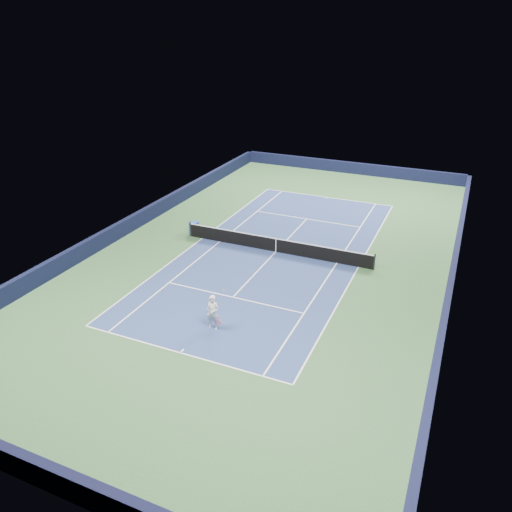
% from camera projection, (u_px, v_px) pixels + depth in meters
% --- Properties ---
extents(ground, '(40.00, 40.00, 0.00)m').
position_uv_depth(ground, '(276.00, 252.00, 32.67)').
color(ground, '#2F542E').
rests_on(ground, ground).
extents(wall_far, '(22.00, 0.35, 1.10)m').
position_uv_depth(wall_far, '(350.00, 168.00, 48.78)').
color(wall_far, black).
rests_on(wall_far, ground).
extents(wall_near, '(22.00, 0.35, 1.10)m').
position_uv_depth(wall_near, '(50.00, 476.00, 16.08)').
color(wall_near, black).
rests_on(wall_near, ground).
extents(wall_right, '(0.35, 40.00, 1.10)m').
position_uv_depth(wall_right, '(452.00, 276.00, 28.51)').
color(wall_right, black).
rests_on(wall_right, ground).
extents(wall_left, '(0.35, 40.00, 1.10)m').
position_uv_depth(wall_left, '(138.00, 220.00, 36.35)').
color(wall_left, black).
rests_on(wall_left, ground).
extents(court_surface, '(10.97, 23.77, 0.01)m').
position_uv_depth(court_surface, '(276.00, 252.00, 32.67)').
color(court_surface, navy).
rests_on(court_surface, ground).
extents(baseline_far, '(10.97, 0.08, 0.00)m').
position_uv_depth(baseline_far, '(327.00, 197.00, 42.47)').
color(baseline_far, white).
rests_on(baseline_far, ground).
extents(baseline_near, '(10.97, 0.08, 0.00)m').
position_uv_depth(baseline_near, '(180.00, 353.00, 22.86)').
color(baseline_near, white).
rests_on(baseline_near, ground).
extents(sideline_doubles_right, '(0.08, 23.77, 0.00)m').
position_uv_depth(sideline_doubles_right, '(359.00, 267.00, 30.68)').
color(sideline_doubles_right, white).
rests_on(sideline_doubles_right, ground).
extents(sideline_doubles_left, '(0.08, 23.77, 0.00)m').
position_uv_depth(sideline_doubles_left, '(202.00, 238.00, 34.65)').
color(sideline_doubles_left, white).
rests_on(sideline_doubles_left, ground).
extents(sideline_singles_right, '(0.08, 23.77, 0.00)m').
position_uv_depth(sideline_singles_right, '(337.00, 263.00, 31.18)').
color(sideline_singles_right, white).
rests_on(sideline_singles_right, ground).
extents(sideline_singles_left, '(0.08, 23.77, 0.00)m').
position_uv_depth(sideline_singles_left, '(220.00, 241.00, 34.15)').
color(sideline_singles_left, white).
rests_on(sideline_singles_left, ground).
extents(service_line_far, '(8.23, 0.08, 0.00)m').
position_uv_depth(service_line_far, '(307.00, 219.00, 37.94)').
color(service_line_far, white).
rests_on(service_line_far, ground).
extents(service_line_near, '(8.23, 0.08, 0.00)m').
position_uv_depth(service_line_near, '(233.00, 297.00, 27.39)').
color(service_line_near, white).
rests_on(service_line_near, ground).
extents(center_service_line, '(0.08, 12.80, 0.00)m').
position_uv_depth(center_service_line, '(276.00, 252.00, 32.67)').
color(center_service_line, white).
rests_on(center_service_line, ground).
extents(center_mark_far, '(0.08, 0.30, 0.00)m').
position_uv_depth(center_mark_far, '(327.00, 198.00, 42.35)').
color(center_mark_far, white).
rests_on(center_mark_far, ground).
extents(center_mark_near, '(0.08, 0.30, 0.00)m').
position_uv_depth(center_mark_near, '(182.00, 351.00, 22.99)').
color(center_mark_near, white).
rests_on(center_mark_near, ground).
extents(tennis_net, '(12.90, 0.10, 1.07)m').
position_uv_depth(tennis_net, '(276.00, 245.00, 32.45)').
color(tennis_net, black).
rests_on(tennis_net, ground).
extents(sponsor_cube, '(0.64, 0.57, 0.88)m').
position_uv_depth(sponsor_cube, '(194.00, 228.00, 35.17)').
color(sponsor_cube, blue).
rests_on(sponsor_cube, ground).
extents(tennis_player, '(0.82, 1.26, 1.83)m').
position_uv_depth(tennis_player, '(213.00, 312.00, 24.28)').
color(tennis_player, silver).
rests_on(tennis_player, ground).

